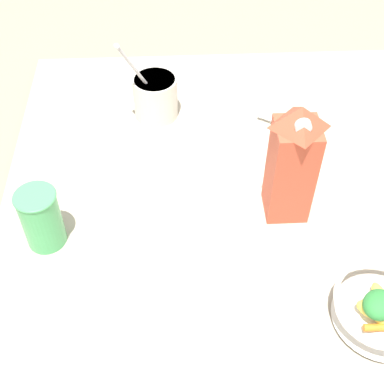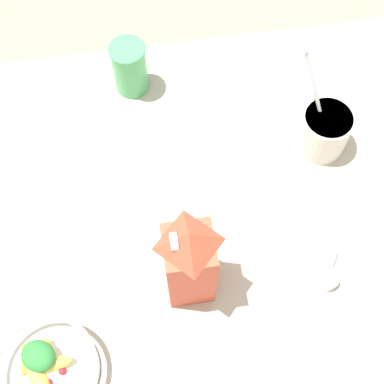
% 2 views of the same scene
% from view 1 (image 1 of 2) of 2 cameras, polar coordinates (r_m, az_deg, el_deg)
% --- Properties ---
extents(ground_plane, '(6.00, 6.00, 0.00)m').
position_cam_1_polar(ground_plane, '(1.21, 7.94, -2.18)').
color(ground_plane, gray).
extents(countertop, '(1.17, 1.17, 0.04)m').
position_cam_1_polar(countertop, '(1.19, 8.04, -1.59)').
color(countertop, '#B2A893').
rests_on(countertop, ground_plane).
extents(milk_carton, '(0.09, 0.09, 0.27)m').
position_cam_1_polar(milk_carton, '(1.07, 10.66, 3.16)').
color(milk_carton, '#CC4C33').
rests_on(milk_carton, countertop).
extents(yogurt_tub, '(0.14, 0.12, 0.24)m').
position_cam_1_polar(yogurt_tub, '(1.35, -3.94, 10.28)').
color(yogurt_tub, silver).
rests_on(yogurt_tub, countertop).
extents(drinking_cup, '(0.08, 0.08, 0.13)m').
position_cam_1_polar(drinking_cup, '(1.09, -15.81, -2.64)').
color(drinking_cup, '#4CB266').
rests_on(drinking_cup, countertop).
extents(measuring_scoop, '(0.08, 0.06, 0.02)m').
position_cam_1_polar(measuring_scoop, '(1.36, 9.37, 7.29)').
color(measuring_scoop, white).
rests_on(measuring_scoop, countertop).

